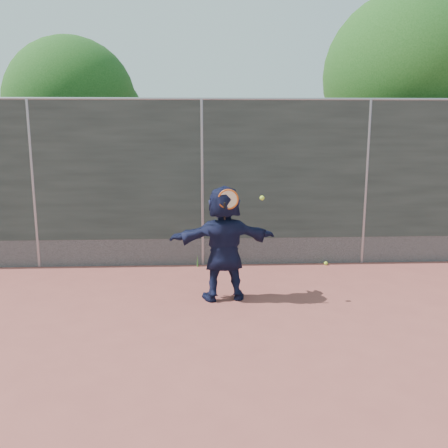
{
  "coord_description": "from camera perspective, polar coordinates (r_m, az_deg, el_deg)",
  "views": [
    {
      "loc": [
        -0.04,
        -5.46,
        2.61
      ],
      "look_at": [
        0.31,
        1.66,
        1.14
      ],
      "focal_mm": 40.0,
      "sensor_mm": 36.0,
      "label": 1
    }
  ],
  "objects": [
    {
      "name": "ground",
      "position": [
        6.05,
        -2.2,
        -13.95
      ],
      "size": [
        80.0,
        80.0,
        0.0
      ],
      "primitive_type": "plane",
      "color": "#9E4C42",
      "rests_on": "ground"
    },
    {
      "name": "player",
      "position": [
        7.34,
        -0.0,
        -2.19
      ],
      "size": [
        1.64,
        0.69,
        1.72
      ],
      "primitive_type": "imported",
      "rotation": [
        0.0,
        0.0,
        3.26
      ],
      "color": "#141837",
      "rests_on": "ground"
    },
    {
      "name": "ball_ground",
      "position": [
        9.47,
        11.57,
        -4.42
      ],
      "size": [
        0.07,
        0.07,
        0.07
      ],
      "primitive_type": "sphere",
      "color": "#BBE332",
      "rests_on": "ground"
    },
    {
      "name": "fence",
      "position": [
        9.02,
        -2.51,
        5.06
      ],
      "size": [
        20.0,
        0.06,
        3.03
      ],
      "color": "#38423D",
      "rests_on": "ground"
    },
    {
      "name": "swing_action",
      "position": [
        7.03,
        0.86,
        2.72
      ],
      "size": [
        0.67,
        0.13,
        0.51
      ],
      "color": "#C04B12",
      "rests_on": "ground"
    },
    {
      "name": "tree_right",
      "position": [
        12.19,
        20.78,
        15.03
      ],
      "size": [
        3.78,
        3.6,
        5.39
      ],
      "color": "#382314",
      "rests_on": "ground"
    },
    {
      "name": "tree_left",
      "position": [
        12.34,
        -16.32,
        12.69
      ],
      "size": [
        3.15,
        3.0,
        4.53
      ],
      "color": "#382314",
      "rests_on": "ground"
    },
    {
      "name": "weed_clump",
      "position": [
        9.19,
        -0.58,
        -4.02
      ],
      "size": [
        0.68,
        0.07,
        0.3
      ],
      "color": "#387226",
      "rests_on": "ground"
    }
  ]
}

